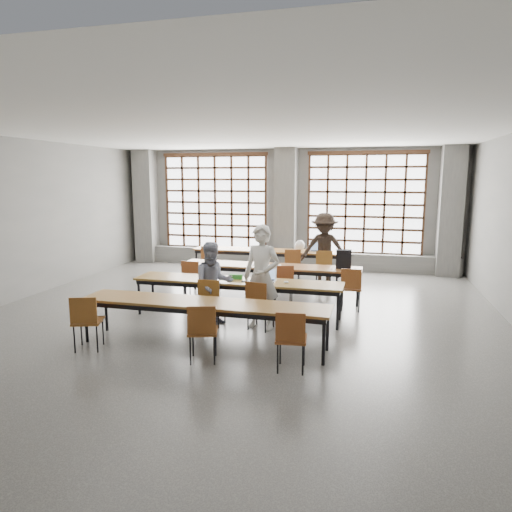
% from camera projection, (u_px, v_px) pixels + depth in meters
% --- Properties ---
extents(floor, '(11.00, 11.00, 0.00)m').
position_uv_depth(floor, '(234.00, 319.00, 8.66)').
color(floor, '#50504D').
rests_on(floor, ground).
extents(ceiling, '(11.00, 11.00, 0.00)m').
position_uv_depth(ceiling, '(233.00, 129.00, 8.07)').
color(ceiling, silver).
rests_on(ceiling, floor).
extents(wall_back, '(10.00, 0.00, 10.00)m').
position_uv_depth(wall_back, '(288.00, 208.00, 13.62)').
color(wall_back, '#5D5D5A').
rests_on(wall_back, floor).
extents(wall_left, '(0.00, 11.00, 11.00)m').
position_uv_depth(wall_left, '(6.00, 221.00, 9.57)').
color(wall_left, '#5D5D5A').
rests_on(wall_left, floor).
extents(column_left, '(0.60, 0.55, 3.50)m').
position_uv_depth(column_left, '(146.00, 207.00, 14.44)').
color(column_left, '#565653').
rests_on(column_left, floor).
extents(column_mid, '(0.60, 0.55, 3.50)m').
position_uv_depth(column_mid, '(286.00, 209.00, 13.35)').
color(column_mid, '#565653').
rests_on(column_mid, floor).
extents(column_right, '(0.60, 0.55, 3.50)m').
position_uv_depth(column_right, '(450.00, 212.00, 12.26)').
color(column_right, '#565653').
rests_on(column_right, floor).
extents(window_left, '(3.32, 0.12, 3.00)m').
position_uv_depth(window_left, '(215.00, 202.00, 14.06)').
color(window_left, white).
rests_on(window_left, wall_back).
extents(window_right, '(3.32, 0.12, 3.00)m').
position_uv_depth(window_right, '(365.00, 204.00, 12.97)').
color(window_right, white).
rests_on(window_right, wall_back).
extents(sill_ledge, '(9.80, 0.35, 0.50)m').
position_uv_depth(sill_ledge, '(286.00, 259.00, 13.68)').
color(sill_ledge, '#565653').
rests_on(sill_ledge, floor).
extents(desk_row_a, '(4.00, 0.70, 0.73)m').
position_uv_depth(desk_row_a, '(267.00, 252.00, 12.34)').
color(desk_row_a, brown).
rests_on(desk_row_a, floor).
extents(desk_row_b, '(4.00, 0.70, 0.73)m').
position_uv_depth(desk_row_b, '(270.00, 268.00, 10.14)').
color(desk_row_b, brown).
rests_on(desk_row_b, floor).
extents(desk_row_c, '(4.00, 0.70, 0.73)m').
position_uv_depth(desk_row_c, '(237.00, 283.00, 8.67)').
color(desk_row_c, brown).
rests_on(desk_row_c, floor).
extents(desk_row_d, '(4.00, 0.70, 0.73)m').
position_uv_depth(desk_row_d, '(203.00, 306.00, 7.16)').
color(desk_row_d, brown).
rests_on(desk_row_d, floor).
extents(chair_back_left, '(0.42, 0.43, 0.88)m').
position_uv_depth(chair_back_left, '(210.00, 258.00, 12.10)').
color(chair_back_left, brown).
rests_on(chair_back_left, floor).
extents(chair_back_mid, '(0.50, 0.51, 0.88)m').
position_uv_depth(chair_back_mid, '(292.00, 262.00, 11.56)').
color(chair_back_mid, brown).
rests_on(chair_back_mid, floor).
extents(chair_back_right, '(0.48, 0.48, 0.88)m').
position_uv_depth(chair_back_right, '(324.00, 264.00, 11.37)').
color(chair_back_right, brown).
rests_on(chair_back_right, floor).
extents(chair_mid_left, '(0.42, 0.43, 0.88)m').
position_uv_depth(chair_mid_left, '(192.00, 276.00, 9.95)').
color(chair_mid_left, brown).
rests_on(chair_mid_left, floor).
extents(chair_mid_centre, '(0.52, 0.52, 0.88)m').
position_uv_depth(chair_mid_centre, '(283.00, 281.00, 9.46)').
color(chair_mid_centre, brown).
rests_on(chair_mid_centre, floor).
extents(chair_mid_right, '(0.42, 0.43, 0.88)m').
position_uv_depth(chair_mid_right, '(351.00, 285.00, 9.12)').
color(chair_mid_right, brown).
rests_on(chair_mid_right, floor).
extents(chair_front_left, '(0.43, 0.43, 0.88)m').
position_uv_depth(chair_front_left, '(211.00, 297.00, 8.17)').
color(chair_front_left, brown).
rests_on(chair_front_left, floor).
extents(chair_front_right, '(0.50, 0.50, 0.88)m').
position_uv_depth(chair_front_right, '(259.00, 300.00, 7.95)').
color(chair_front_right, brown).
rests_on(chair_front_right, floor).
extents(chair_near_left, '(0.53, 0.53, 0.88)m').
position_uv_depth(chair_near_left, '(86.00, 317.00, 6.99)').
color(chair_near_left, brown).
rests_on(chair_near_left, floor).
extents(chair_near_mid, '(0.52, 0.52, 0.88)m').
position_uv_depth(chair_near_mid, '(202.00, 327.00, 6.53)').
color(chair_near_mid, brown).
rests_on(chair_near_mid, floor).
extents(chair_near_right, '(0.46, 0.46, 0.88)m').
position_uv_depth(chair_near_right, '(291.00, 335.00, 6.21)').
color(chair_near_right, brown).
rests_on(chair_near_right, floor).
extents(student_male, '(0.74, 0.55, 1.85)m').
position_uv_depth(student_male, '(262.00, 277.00, 8.01)').
color(student_male, silver).
rests_on(student_male, floor).
extents(student_female, '(0.92, 0.86, 1.52)m').
position_uv_depth(student_female, '(213.00, 284.00, 8.25)').
color(student_female, '#19234D').
rests_on(student_female, floor).
extents(student_back, '(1.17, 0.69, 1.79)m').
position_uv_depth(student_back, '(324.00, 249.00, 11.43)').
color(student_back, black).
rests_on(student_back, floor).
extents(laptop_front, '(0.37, 0.32, 0.26)m').
position_uv_depth(laptop_front, '(266.00, 277.00, 8.62)').
color(laptop_front, silver).
rests_on(laptop_front, desk_row_c).
extents(laptop_back, '(0.40, 0.36, 0.26)m').
position_uv_depth(laptop_back, '(317.00, 249.00, 12.10)').
color(laptop_back, '#BBBBC0').
rests_on(laptop_back, desk_row_a).
extents(mouse, '(0.11, 0.09, 0.04)m').
position_uv_depth(mouse, '(286.00, 282.00, 8.41)').
color(mouse, white).
rests_on(mouse, desk_row_c).
extents(green_box, '(0.25, 0.10, 0.09)m').
position_uv_depth(green_box, '(236.00, 277.00, 8.74)').
color(green_box, '#297E2C').
rests_on(green_box, desk_row_c).
extents(phone, '(0.14, 0.10, 0.01)m').
position_uv_depth(phone, '(245.00, 281.00, 8.52)').
color(phone, black).
rests_on(phone, desk_row_c).
extents(paper_sheet_b, '(0.30, 0.22, 0.00)m').
position_uv_depth(paper_sheet_b, '(257.00, 265.00, 10.15)').
color(paper_sheet_b, white).
rests_on(paper_sheet_b, desk_row_b).
extents(paper_sheet_c, '(0.35, 0.29, 0.00)m').
position_uv_depth(paper_sheet_c, '(275.00, 265.00, 10.10)').
color(paper_sheet_c, white).
rests_on(paper_sheet_c, desk_row_b).
extents(backpack, '(0.33, 0.21, 0.40)m').
position_uv_depth(backpack, '(344.00, 259.00, 9.75)').
color(backpack, black).
rests_on(backpack, desk_row_b).
extents(plastic_bag, '(0.31, 0.27, 0.29)m').
position_uv_depth(plastic_bag, '(300.00, 245.00, 12.13)').
color(plastic_bag, white).
rests_on(plastic_bag, desk_row_a).
extents(red_pouch, '(0.22, 0.15, 0.06)m').
position_uv_depth(red_pouch, '(88.00, 318.00, 7.07)').
color(red_pouch, '#AF1815').
rests_on(red_pouch, chair_near_left).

